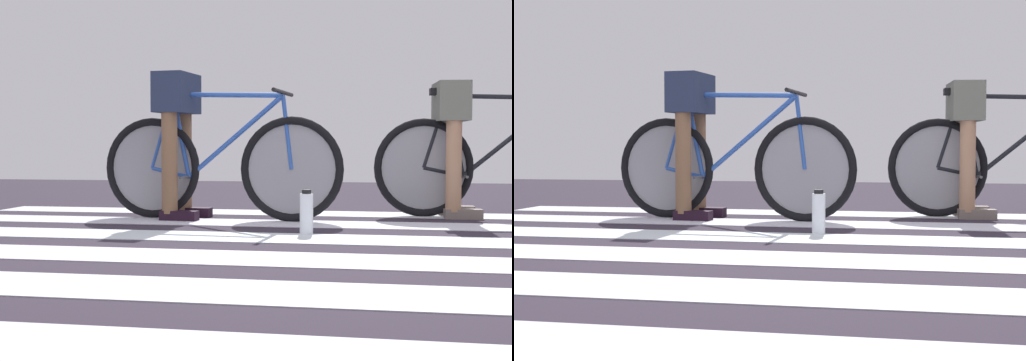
% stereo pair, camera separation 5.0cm
% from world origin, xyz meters
% --- Properties ---
extents(ground, '(18.00, 14.00, 0.02)m').
position_xyz_m(ground, '(0.00, 0.00, 0.01)').
color(ground, '#29222E').
extents(crosswalk_markings, '(5.44, 4.99, 0.00)m').
position_xyz_m(crosswalk_markings, '(-0.05, -0.25, 0.02)').
color(crosswalk_markings, silver).
rests_on(crosswalk_markings, ground).
extents(bicycle_1_of_2, '(1.73, 0.52, 0.93)m').
position_xyz_m(bicycle_1_of_2, '(-0.85, 1.45, 0.41)').
color(bicycle_1_of_2, black).
rests_on(bicycle_1_of_2, ground).
extents(cyclist_1_of_2, '(0.35, 0.43, 1.03)m').
position_xyz_m(cyclist_1_of_2, '(-1.16, 1.48, 0.68)').
color(cyclist_1_of_2, brown).
rests_on(cyclist_1_of_2, ground).
extents(bicycle_2_of_2, '(1.73, 0.52, 0.93)m').
position_xyz_m(bicycle_2_of_2, '(1.07, 1.98, 0.41)').
color(bicycle_2_of_2, black).
rests_on(bicycle_2_of_2, ground).
extents(cyclist_2_of_2, '(0.34, 0.43, 0.97)m').
position_xyz_m(cyclist_2_of_2, '(0.76, 1.95, 0.65)').
color(cyclist_2_of_2, '#A87A5B').
rests_on(cyclist_2_of_2, ground).
extents(water_bottle, '(0.08, 0.08, 0.26)m').
position_xyz_m(water_bottle, '(-0.16, 0.73, 0.14)').
color(water_bottle, white).
rests_on(water_bottle, ground).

